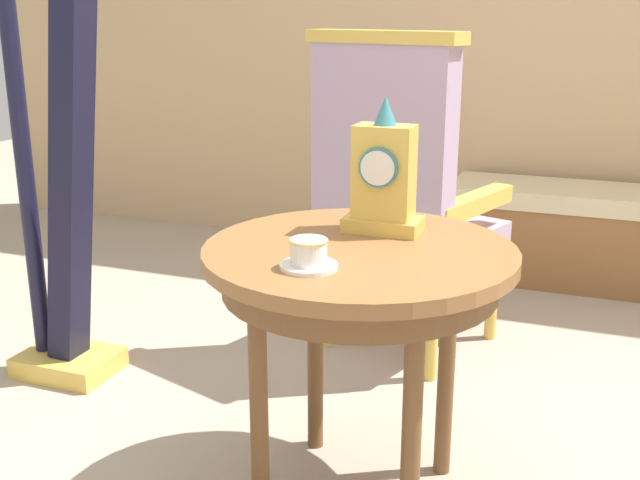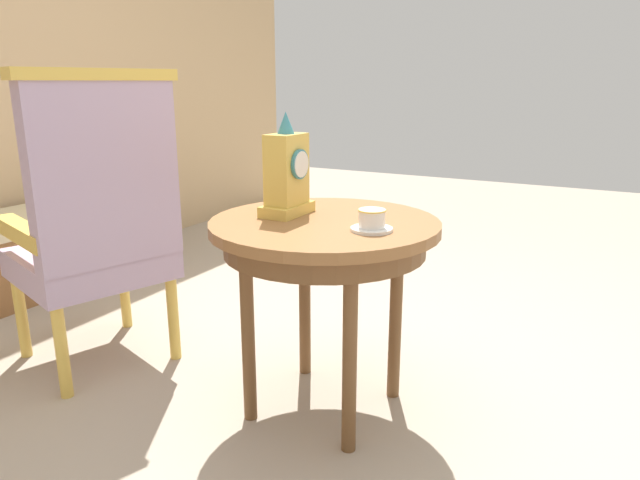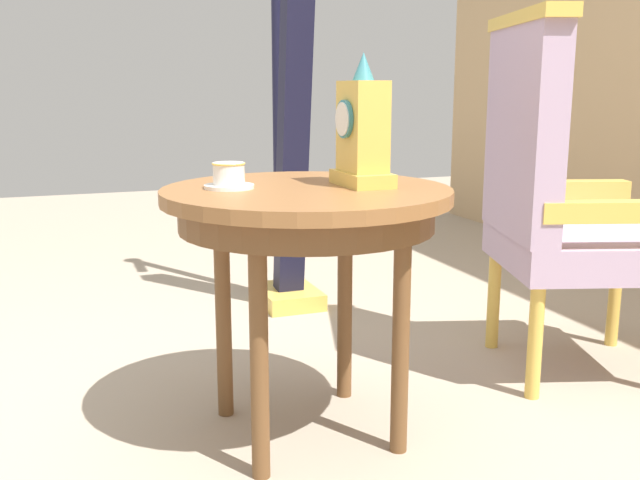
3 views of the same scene
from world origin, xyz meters
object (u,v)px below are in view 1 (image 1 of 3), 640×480
Objects in this scene: armchair at (399,193)px; window_bench at (584,236)px; teacup_left at (309,255)px; mantel_clock at (384,178)px; harp at (57,160)px; side_table at (359,278)px.

window_bench is at bearing 59.90° from armchair.
teacup_left is 0.36m from mantel_clock.
harp reaches higher than teacup_left.
mantel_clock is at bearing 85.35° from side_table.
mantel_clock is 0.18× the size of harp.
teacup_left reaches higher than side_table.
mantel_clock reaches higher than window_bench.
side_table is at bearing -80.78° from armchair.
teacup_left is at bearing -85.23° from armchair.
teacup_left is 0.38× the size of mantel_clock.
armchair reaches higher than mantel_clock.
teacup_left is 0.11× the size of armchair.
side_table is 0.26m from mantel_clock.
window_bench is at bearing 76.05° from mantel_clock.
mantel_clock is at bearing -103.95° from window_bench.
harp is at bearing -134.43° from window_bench.
window_bench is (0.45, 1.91, -0.37)m from side_table.
window_bench is (0.51, 2.10, -0.48)m from teacup_left.
armchair is 0.96× the size of window_bench.
armchair is at bearing 30.42° from harp.
mantel_clock is 0.29× the size of armchair.
mantel_clock is at bearing 78.78° from teacup_left.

